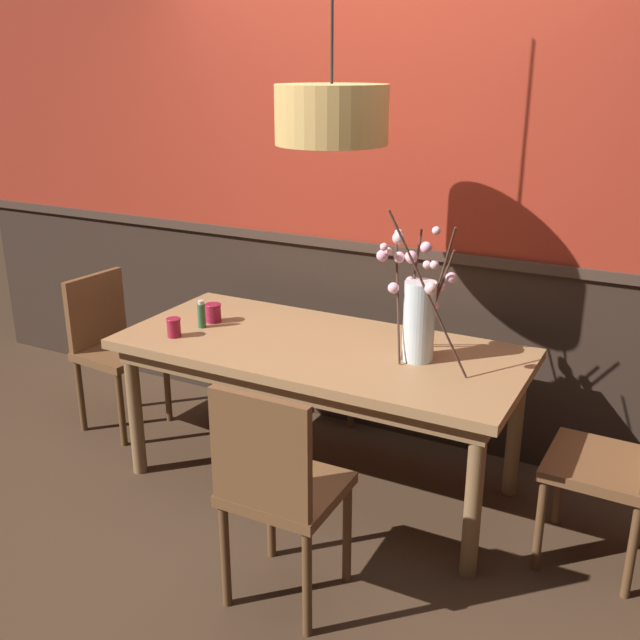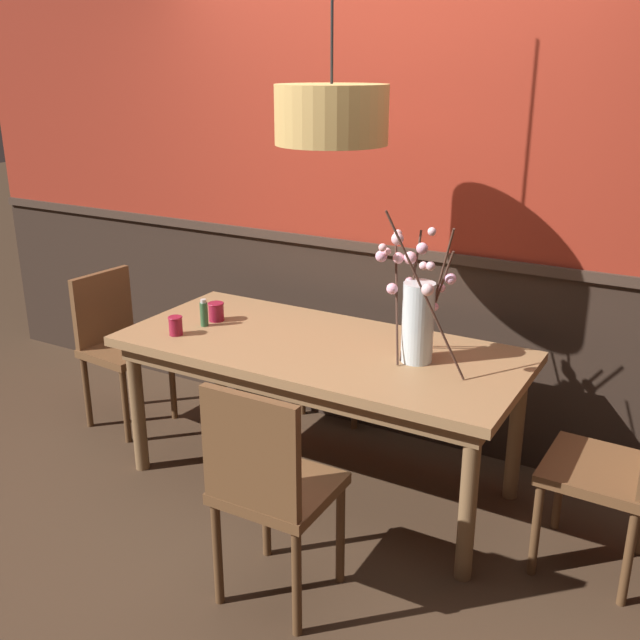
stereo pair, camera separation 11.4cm
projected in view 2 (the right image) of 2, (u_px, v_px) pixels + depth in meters
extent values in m
plane|color=#422D1E|center=(320.00, 481.00, 3.66)|extent=(24.00, 24.00, 0.00)
cube|color=#2D2119|center=(384.00, 341.00, 4.08)|extent=(5.81, 0.12, 1.03)
cube|color=#3E2E24|center=(386.00, 247.00, 3.89)|extent=(5.81, 0.14, 0.05)
cube|color=maroon|center=(392.00, 76.00, 3.62)|extent=(5.81, 0.12, 1.77)
cube|color=#997047|center=(320.00, 349.00, 3.43)|extent=(1.90, 0.86, 0.05)
cube|color=brown|center=(320.00, 361.00, 3.45)|extent=(1.79, 0.75, 0.08)
cylinder|color=brown|center=(138.00, 407.00, 3.67)|extent=(0.07, 0.07, 0.69)
cylinder|color=brown|center=(468.00, 504.00, 2.87)|extent=(0.07, 0.07, 0.69)
cylinder|color=brown|center=(220.00, 362.00, 4.23)|extent=(0.07, 0.07, 0.69)
cylinder|color=brown|center=(516.00, 432.00, 3.43)|extent=(0.07, 0.07, 0.69)
cube|color=brown|center=(598.00, 470.00, 2.92)|extent=(0.42, 0.44, 0.04)
cylinder|color=brown|center=(536.00, 529.00, 2.94)|extent=(0.04, 0.04, 0.42)
cylinder|color=brown|center=(559.00, 486.00, 3.23)|extent=(0.04, 0.04, 0.42)
cylinder|color=brown|center=(628.00, 558.00, 2.76)|extent=(0.04, 0.04, 0.42)
cube|color=brown|center=(127.00, 350.00, 4.13)|extent=(0.42, 0.44, 0.04)
cube|color=brown|center=(103.00, 307.00, 4.14)|extent=(0.07, 0.39, 0.40)
cylinder|color=brown|center=(173.00, 384.00, 4.25)|extent=(0.04, 0.04, 0.43)
cylinder|color=brown|center=(126.00, 406.00, 3.98)|extent=(0.04, 0.04, 0.43)
cylinder|color=brown|center=(134.00, 372.00, 4.43)|extent=(0.04, 0.04, 0.43)
cylinder|color=brown|center=(87.00, 392.00, 4.15)|extent=(0.04, 0.04, 0.43)
cube|color=brown|center=(343.00, 340.00, 4.27)|extent=(0.43, 0.41, 0.04)
cube|color=brown|center=(359.00, 293.00, 4.33)|extent=(0.39, 0.05, 0.44)
cylinder|color=brown|center=(355.00, 394.00, 4.13)|extent=(0.04, 0.04, 0.43)
cylinder|color=brown|center=(302.00, 380.00, 4.30)|extent=(0.04, 0.04, 0.43)
cylinder|color=brown|center=(382.00, 374.00, 4.39)|extent=(0.04, 0.04, 0.43)
cylinder|color=brown|center=(332.00, 362.00, 4.57)|extent=(0.04, 0.04, 0.43)
cube|color=brown|center=(279.00, 488.00, 2.75)|extent=(0.41, 0.40, 0.04)
cube|color=brown|center=(250.00, 453.00, 2.52)|extent=(0.39, 0.04, 0.43)
cylinder|color=brown|center=(266.00, 509.00, 3.05)|extent=(0.04, 0.04, 0.44)
cylinder|color=brown|center=(340.00, 533.00, 2.89)|extent=(0.04, 0.04, 0.44)
cylinder|color=brown|center=(218.00, 553.00, 2.77)|extent=(0.04, 0.04, 0.44)
cylinder|color=brown|center=(297.00, 583.00, 2.61)|extent=(0.04, 0.04, 0.44)
cylinder|color=silver|center=(418.00, 322.00, 3.17)|extent=(0.14, 0.14, 0.36)
cylinder|color=silver|center=(416.00, 352.00, 3.22)|extent=(0.12, 0.12, 0.08)
cylinder|color=#472D23|center=(397.00, 298.00, 3.16)|extent=(0.11, 0.16, 0.56)
sphere|color=#FEAFCA|center=(392.00, 289.00, 3.13)|extent=(0.05, 0.05, 0.05)
sphere|color=#E9A7C4|center=(382.00, 256.00, 3.13)|extent=(0.05, 0.05, 0.05)
sphere|color=#FCB1BA|center=(387.00, 252.00, 3.10)|extent=(0.03, 0.03, 0.03)
sphere|color=#FDB5BA|center=(383.00, 247.00, 3.07)|extent=(0.03, 0.03, 0.03)
cylinder|color=#472D23|center=(436.00, 301.00, 3.23)|extent=(0.18, 0.12, 0.49)
sphere|color=#FEAFD1|center=(435.00, 307.00, 3.22)|extent=(0.04, 0.04, 0.04)
sphere|color=#EDACCE|center=(441.00, 288.00, 3.21)|extent=(0.04, 0.04, 0.04)
sphere|color=#E8ADC3|center=(427.00, 306.00, 3.24)|extent=(0.04, 0.04, 0.04)
cylinder|color=#472D23|center=(411.00, 296.00, 3.17)|extent=(0.03, 0.14, 0.56)
sphere|color=#FCBCC2|center=(398.00, 234.00, 3.11)|extent=(0.04, 0.04, 0.04)
sphere|color=#FBB0C2|center=(410.00, 258.00, 3.11)|extent=(0.06, 0.06, 0.06)
sphere|color=beige|center=(397.00, 239.00, 3.10)|extent=(0.05, 0.05, 0.05)
sphere|color=#F0AABF|center=(409.00, 281.00, 3.17)|extent=(0.04, 0.04, 0.04)
sphere|color=#FAB0BF|center=(409.00, 303.00, 3.15)|extent=(0.03, 0.03, 0.03)
sphere|color=#FDBACC|center=(398.00, 258.00, 3.13)|extent=(0.05, 0.05, 0.05)
cylinder|color=#472D23|center=(426.00, 297.00, 2.94)|extent=(0.33, 0.14, 0.70)
sphere|color=beige|center=(428.00, 290.00, 2.90)|extent=(0.05, 0.05, 0.05)
sphere|color=#FABAC1|center=(432.00, 232.00, 2.71)|extent=(0.03, 0.03, 0.03)
sphere|color=#F0BCCA|center=(431.00, 266.00, 2.80)|extent=(0.04, 0.04, 0.04)
sphere|color=#EBA6BF|center=(422.00, 248.00, 2.77)|extent=(0.04, 0.04, 0.04)
sphere|color=#F7BAC2|center=(423.00, 266.00, 2.83)|extent=(0.03, 0.03, 0.03)
cylinder|color=#472D23|center=(437.00, 292.00, 3.17)|extent=(0.19, 0.17, 0.60)
sphere|color=#F8A8BE|center=(426.00, 295.00, 3.18)|extent=(0.04, 0.04, 0.04)
sphere|color=#EEACD0|center=(451.00, 279.00, 3.15)|extent=(0.05, 0.05, 0.05)
sphere|color=#F5ABCE|center=(432.00, 293.00, 3.19)|extent=(0.04, 0.04, 0.04)
cylinder|color=maroon|center=(176.00, 326.00, 3.53)|extent=(0.07, 0.07, 0.09)
torus|color=#A81B37|center=(175.00, 317.00, 3.51)|extent=(0.07, 0.07, 0.01)
cylinder|color=silver|center=(176.00, 328.00, 3.53)|extent=(0.05, 0.05, 0.05)
cylinder|color=maroon|center=(216.00, 312.00, 3.72)|extent=(0.08, 0.08, 0.09)
torus|color=#A81B37|center=(216.00, 304.00, 3.71)|extent=(0.08, 0.08, 0.01)
cylinder|color=silver|center=(216.00, 314.00, 3.73)|extent=(0.05, 0.05, 0.05)
cylinder|color=#2D5633|center=(204.00, 314.00, 3.64)|extent=(0.04, 0.04, 0.12)
cylinder|color=beige|center=(203.00, 301.00, 3.62)|extent=(0.03, 0.03, 0.02)
cylinder|color=tan|center=(332.00, 115.00, 3.07)|extent=(0.48, 0.48, 0.25)
sphere|color=#F9EAB7|center=(332.00, 124.00, 3.08)|extent=(0.14, 0.14, 0.14)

